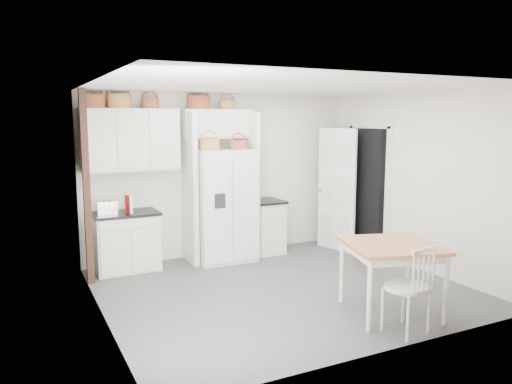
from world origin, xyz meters
TOP-DOWN VIEW (x-y plane):
  - floor at (0.00, 0.00)m, footprint 4.50×4.50m
  - ceiling at (0.00, 0.00)m, footprint 4.50×4.50m
  - wall_back at (0.00, 2.00)m, footprint 4.50×0.00m
  - wall_left at (-2.25, 0.00)m, footprint 0.00×4.00m
  - wall_right at (2.25, 0.00)m, footprint 0.00×4.00m
  - refrigerator at (-0.15, 1.61)m, footprint 0.90×0.72m
  - base_cab_left at (-1.64, 1.70)m, footprint 0.89×0.56m
  - base_cab_right at (0.65, 1.70)m, footprint 0.48×0.57m
  - dining_table at (0.70, -1.28)m, footprint 1.22×1.22m
  - windsor_chair at (0.49, -1.75)m, footprint 0.54×0.50m
  - counter_left at (-1.64, 1.70)m, footprint 0.93×0.60m
  - counter_right at (0.65, 1.70)m, footprint 0.52×0.61m
  - toaster at (-1.89, 1.67)m, footprint 0.28×0.17m
  - cookbook_red at (-1.60, 1.62)m, footprint 0.07×0.18m
  - cookbook_cream at (-1.59, 1.62)m, footprint 0.05×0.18m
  - basket_upper_a at (-2.00, 1.83)m, footprint 0.33×0.33m
  - basket_upper_b at (-1.63, 1.83)m, footprint 0.34×0.34m
  - basket_upper_c at (-1.19, 1.83)m, footprint 0.25×0.25m
  - basket_bridge_a at (-0.45, 1.83)m, footprint 0.36×0.36m
  - basket_bridge_b at (0.03, 1.83)m, footprint 0.25×0.25m
  - basket_fridge_a at (-0.40, 1.51)m, footprint 0.30×0.30m
  - basket_fridge_b at (0.07, 1.51)m, footprint 0.25×0.25m
  - upper_cabinet at (-1.50, 1.83)m, footprint 1.40×0.34m
  - bridge_cabinet at (-0.15, 1.83)m, footprint 1.12×0.34m
  - fridge_panel_left at (-0.66, 1.70)m, footprint 0.08×0.60m
  - fridge_panel_right at (0.36, 1.70)m, footprint 0.08×0.60m
  - trim_post at (-2.20, 1.35)m, footprint 0.09×0.09m
  - doorway_void at (2.16, 1.00)m, footprint 0.18×0.85m
  - door_slab at (1.80, 1.33)m, footprint 0.21×0.79m

SIDE VIEW (x-z plane):
  - floor at x=0.00m, z-range 0.00..0.00m
  - dining_table at x=0.70m, z-range 0.00..0.81m
  - base_cab_left at x=-1.64m, z-range 0.00..0.83m
  - base_cab_right at x=0.65m, z-range 0.00..0.84m
  - windsor_chair at x=0.49m, z-range 0.00..0.98m
  - counter_left at x=-1.64m, z-range 0.83..0.87m
  - counter_right at x=0.65m, z-range 0.84..0.88m
  - refrigerator at x=-0.15m, z-range 0.00..1.74m
  - toaster at x=-1.89m, z-range 0.87..1.05m
  - cookbook_red at x=-1.60m, z-range 0.87..1.12m
  - cookbook_cream at x=-1.59m, z-range 0.87..1.13m
  - doorway_void at x=2.16m, z-range 0.00..2.05m
  - door_slab at x=1.80m, z-range 0.00..2.05m
  - fridge_panel_left at x=-0.66m, z-range 0.00..2.30m
  - fridge_panel_right at x=0.36m, z-range 0.00..2.30m
  - wall_back at x=0.00m, z-range -0.95..3.55m
  - wall_left at x=-2.25m, z-range -0.70..3.30m
  - wall_right at x=2.25m, z-range -0.70..3.30m
  - trim_post at x=-2.20m, z-range 0.00..2.60m
  - basket_fridge_b at x=0.07m, z-range 1.74..1.88m
  - basket_fridge_a at x=-0.40m, z-range 1.74..1.90m
  - upper_cabinet at x=-1.50m, z-range 1.45..2.35m
  - bridge_cabinet at x=-0.15m, z-range 1.90..2.35m
  - basket_bridge_b at x=0.03m, z-range 2.35..2.49m
  - basket_upper_c at x=-1.19m, z-range 2.35..2.50m
  - basket_upper_a at x=-2.00m, z-range 2.35..2.54m
  - basket_upper_b at x=-1.63m, z-range 2.35..2.55m
  - basket_bridge_a at x=-0.45m, z-range 2.35..2.55m
  - ceiling at x=0.00m, z-range 2.60..2.60m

